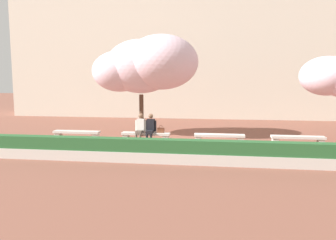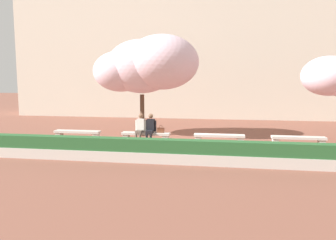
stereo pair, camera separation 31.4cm
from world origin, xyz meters
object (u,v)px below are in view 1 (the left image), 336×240
Objects in this scene: person_seated_right at (150,127)px; cherry_tree_main at (145,66)px; stone_bench_near_east at (298,139)px; handbag at (161,130)px; stone_bench_center at (219,137)px; person_seated_left at (140,127)px; stone_bench_west_end at (77,134)px; stone_bench_near_west at (146,136)px.

person_seated_right is 0.25× the size of cherry_tree_main.
handbag reaches higher than stone_bench_near_east.
stone_bench_center is 2.57m from handbag.
person_seated_left reaches higher than stone_bench_near_east.
person_seated_right is (-6.23, -0.05, 0.39)m from stone_bench_near_east.
stone_bench_west_end is 4.54m from cherry_tree_main.
person_seated_right is at bearing -170.47° from handbag.
stone_bench_west_end is 6.45m from stone_bench_center.
person_seated_left reaches higher than stone_bench_west_end.
stone_bench_center is 1.67× the size of person_seated_right.
stone_bench_west_end is 3.47m from person_seated_right.
person_seated_left is (3.00, -0.05, 0.39)m from stone_bench_west_end.
handbag is (3.90, 0.02, 0.27)m from stone_bench_west_end.
stone_bench_near_west is 3.23m from stone_bench_center.
stone_bench_near_west is 6.45m from stone_bench_near_east.
cherry_tree_main is at bearing 108.81° from person_seated_right.
person_seated_right is 0.47m from handbag.
person_seated_left reaches higher than handbag.
stone_bench_near_west is 1.67× the size of person_seated_right.
stone_bench_near_east is at bearing 0.49° from person_seated_right.
stone_bench_west_end is at bearing 180.00° from stone_bench_near_west.
stone_bench_west_end is at bearing 180.00° from stone_bench_center.
person_seated_left and person_seated_right have the same top height.
stone_bench_near_west is (3.23, 0.00, 0.00)m from stone_bench_west_end.
handbag is 3.41m from cherry_tree_main.
stone_bench_near_east is 6.34× the size of handbag.
person_seated_left is at bearing -1.02° from stone_bench_west_end.
handbag is (-5.78, 0.02, 0.27)m from stone_bench_near_east.
handbag is at bearing 179.50° from stone_bench_center.
stone_bench_near_east is 6.69m from person_seated_left.
person_seated_right reaches higher than stone_bench_near_east.
stone_bench_west_end and stone_bench_near_east have the same top height.
stone_bench_center is 3.03m from person_seated_right.
stone_bench_west_end is 1.67× the size of person_seated_left.
stone_bench_near_west is at bearing 180.00° from stone_bench_center.
stone_bench_near_west is at bearing 13.04° from person_seated_left.
handbag is at bearing 179.78° from stone_bench_near_east.
cherry_tree_main is (-0.56, 1.63, 2.75)m from person_seated_right.
stone_bench_center is at bearing -0.50° from handbag.
handbag is at bearing 1.89° from stone_bench_near_west.
person_seated_right reaches higher than stone_bench_center.
person_seated_right is (-3.00, -0.05, 0.39)m from stone_bench_center.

